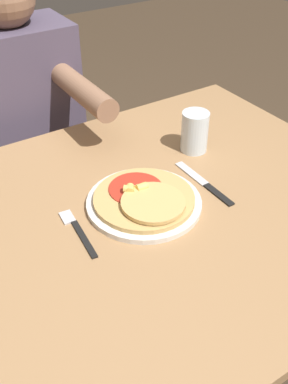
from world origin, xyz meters
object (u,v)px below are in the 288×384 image
at_px(pizza, 145,199).
at_px(person_diner, 27,121).
at_px(knife, 205,183).
at_px(fork, 77,230).
at_px(dining_table, 145,241).
at_px(drinking_glass, 195,132).
at_px(plate, 144,203).

relative_size(pizza, person_diner, 0.21).
bearing_deg(knife, fork, 177.17).
height_order(pizza, fork, pizza).
distance_m(knife, person_diner, 0.71).
bearing_deg(dining_table, drinking_glass, 30.75).
bearing_deg(pizza, dining_table, -124.29).
xyz_separation_m(dining_table, drinking_glass, (0.27, 0.16, 0.15)).
bearing_deg(fork, drinking_glass, 16.97).
bearing_deg(fork, plate, -1.57).
bearing_deg(knife, dining_table, -177.04).
height_order(dining_table, pizza, pizza).
xyz_separation_m(plate, fork, (-0.18, 0.00, -0.00)).
distance_m(dining_table, fork, 0.20).
xyz_separation_m(fork, person_diner, (0.12, 0.65, -0.05)).
relative_size(pizza, drinking_glass, 2.10).
bearing_deg(person_diner, plate, -85.15).
bearing_deg(pizza, drinking_glass, 29.12).
bearing_deg(fork, person_diner, 79.38).
bearing_deg(plate, pizza, -93.17).
bearing_deg(person_diner, knife, -70.76).
relative_size(pizza, fork, 1.39).
height_order(fork, knife, same).
height_order(plate, fork, plate).
xyz_separation_m(drinking_glass, person_diner, (-0.31, 0.52, -0.11)).
height_order(dining_table, plate, plate).
xyz_separation_m(knife, person_diner, (-0.23, 0.67, -0.05)).
height_order(drinking_glass, person_diner, person_diner).
relative_size(plate, person_diner, 0.24).
height_order(dining_table, knife, knife).
bearing_deg(person_diner, pizza, -85.23).
distance_m(pizza, fork, 0.18).
bearing_deg(plate, drinking_glass, 28.11).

